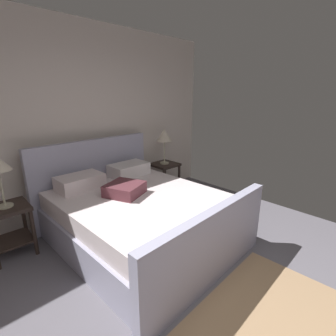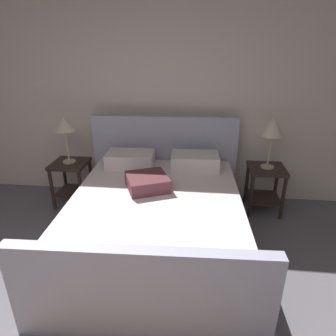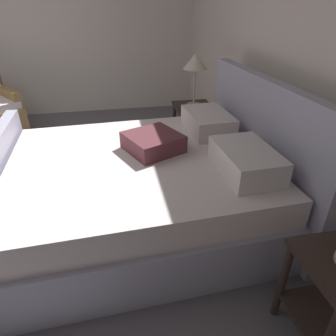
{
  "view_description": "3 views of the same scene",
  "coord_description": "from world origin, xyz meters",
  "px_view_note": "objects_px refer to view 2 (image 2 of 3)",
  "views": [
    {
      "loc": [
        -1.26,
        -0.33,
        1.79
      ],
      "look_at": [
        0.94,
        1.98,
        0.84
      ],
      "focal_mm": 26.18,
      "sensor_mm": 36.0,
      "label": 1
    },
    {
      "loc": [
        0.79,
        -0.66,
        2.0
      ],
      "look_at": [
        0.48,
        2.19,
        0.8
      ],
      "focal_mm": 31.58,
      "sensor_mm": 36.0,
      "label": 2
    },
    {
      "loc": [
        2.46,
        1.74,
        1.71
      ],
      "look_at": [
        0.62,
        2.1,
        0.63
      ],
      "focal_mm": 31.79,
      "sensor_mm": 36.0,
      "label": 3
    }
  ],
  "objects_px": {
    "table_lamp_left": "(64,126)",
    "nightstand_left": "(71,176)",
    "bed": "(157,216)",
    "table_lamp_right": "(273,128)",
    "nightstand_right": "(265,182)"
  },
  "relations": [
    {
      "from": "nightstand_right",
      "to": "nightstand_left",
      "type": "bearing_deg",
      "value": -177.69
    },
    {
      "from": "nightstand_right",
      "to": "table_lamp_left",
      "type": "bearing_deg",
      "value": -177.69
    },
    {
      "from": "nightstand_right",
      "to": "table_lamp_right",
      "type": "xyz_separation_m",
      "value": [
        0.0,
        0.0,
        0.7
      ]
    },
    {
      "from": "nightstand_left",
      "to": "table_lamp_left",
      "type": "height_order",
      "value": "table_lamp_left"
    },
    {
      "from": "bed",
      "to": "table_lamp_right",
      "type": "relative_size",
      "value": 3.63
    },
    {
      "from": "table_lamp_left",
      "to": "nightstand_left",
      "type": "bearing_deg",
      "value": -82.87
    },
    {
      "from": "table_lamp_right",
      "to": "table_lamp_left",
      "type": "relative_size",
      "value": 1.07
    },
    {
      "from": "table_lamp_right",
      "to": "nightstand_left",
      "type": "relative_size",
      "value": 1.05
    },
    {
      "from": "bed",
      "to": "table_lamp_left",
      "type": "height_order",
      "value": "table_lamp_left"
    },
    {
      "from": "nightstand_right",
      "to": "table_lamp_right",
      "type": "height_order",
      "value": "table_lamp_right"
    },
    {
      "from": "bed",
      "to": "nightstand_right",
      "type": "relative_size",
      "value": 3.8
    },
    {
      "from": "bed",
      "to": "table_lamp_left",
      "type": "bearing_deg",
      "value": 148.82
    },
    {
      "from": "table_lamp_right",
      "to": "table_lamp_left",
      "type": "bearing_deg",
      "value": -177.69
    },
    {
      "from": "bed",
      "to": "table_lamp_right",
      "type": "bearing_deg",
      "value": 34.32
    },
    {
      "from": "nightstand_left",
      "to": "table_lamp_left",
      "type": "relative_size",
      "value": 1.02
    }
  ]
}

